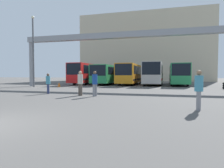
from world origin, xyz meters
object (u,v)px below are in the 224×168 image
(bus_slot_1, at_px, (109,74))
(lamp_post, at_px, (33,49))
(bus_slot_2, at_px, (131,73))
(bus_slot_0, at_px, (89,73))
(pedestrian_near_left, at_px, (199,89))
(pedestrian_near_right, at_px, (48,83))
(pedestrian_near_center, at_px, (95,83))
(bus_slot_4, at_px, (178,73))
(pedestrian_mid_right, at_px, (80,83))
(traffic_cone, at_px, (59,84))
(bus_slot_3, at_px, (154,72))

(bus_slot_1, height_order, lamp_post, lamp_post)
(bus_slot_2, bearing_deg, bus_slot_0, -177.37)
(bus_slot_0, xyz_separation_m, pedestrian_near_left, (14.23, -22.42, -0.98))
(pedestrian_near_right, xyz_separation_m, pedestrian_near_center, (4.34, -0.80, 0.08))
(pedestrian_near_right, bearing_deg, pedestrian_near_center, -139.31)
(pedestrian_near_center, bearing_deg, bus_slot_1, -141.77)
(bus_slot_4, distance_m, pedestrian_mid_right, 20.15)
(pedestrian_mid_right, bearing_deg, traffic_cone, -23.73)
(bus_slot_1, relative_size, bus_slot_3, 1.10)
(bus_slot_0, height_order, bus_slot_2, bus_slot_0)
(traffic_cone, bearing_deg, bus_slot_3, 35.42)
(bus_slot_0, height_order, pedestrian_near_left, bus_slot_0)
(bus_slot_2, xyz_separation_m, pedestrian_near_center, (0.62, -18.63, -0.85))
(bus_slot_1, height_order, pedestrian_mid_right, bus_slot_1)
(traffic_cone, bearing_deg, bus_slot_0, 86.61)
(pedestrian_near_center, xyz_separation_m, traffic_cone, (-8.42, 9.51, -0.66))
(pedestrian_near_right, height_order, pedestrian_mid_right, pedestrian_mid_right)
(pedestrian_near_right, bearing_deg, bus_slot_4, -70.44)
(bus_slot_3, bearing_deg, bus_slot_4, 16.19)
(bus_slot_1, xyz_separation_m, pedestrian_near_right, (-0.08, -17.39, -0.86))
(pedestrian_near_left, height_order, lamp_post, lamp_post)
(bus_slot_3, relative_size, lamp_post, 1.13)
(pedestrian_mid_right, bearing_deg, bus_slot_2, -63.32)
(bus_slot_0, distance_m, bus_slot_4, 14.58)
(bus_slot_2, xyz_separation_m, pedestrian_near_right, (-3.72, -17.83, -0.93))
(bus_slot_1, bearing_deg, traffic_cone, -115.64)
(bus_slot_4, relative_size, pedestrian_mid_right, 6.72)
(bus_slot_0, distance_m, bus_slot_3, 10.95)
(bus_slot_4, height_order, lamp_post, lamp_post)
(traffic_cone, bearing_deg, pedestrian_near_center, -48.47)
(bus_slot_3, bearing_deg, pedestrian_near_left, -81.37)
(bus_slot_4, relative_size, lamp_post, 1.37)
(bus_slot_1, distance_m, pedestrian_near_center, 18.69)
(bus_slot_1, distance_m, bus_slot_4, 10.94)
(pedestrian_mid_right, distance_m, lamp_post, 13.73)
(bus_slot_2, distance_m, pedestrian_near_center, 18.66)
(bus_slot_1, bearing_deg, bus_slot_3, -4.17)
(pedestrian_near_center, relative_size, lamp_post, 0.20)
(pedestrian_near_center, bearing_deg, lamp_post, -101.51)
(bus_slot_2, height_order, traffic_cone, bus_slot_2)
(pedestrian_mid_right, height_order, lamp_post, lamp_post)
(pedestrian_mid_right, bearing_deg, lamp_post, -10.49)
(pedestrian_near_right, bearing_deg, pedestrian_mid_right, -139.87)
(bus_slot_1, xyz_separation_m, traffic_cone, (-4.16, -8.68, -1.44))
(pedestrian_near_center, bearing_deg, bus_slot_4, -174.58)
(pedestrian_near_left, xyz_separation_m, pedestrian_mid_right, (-7.55, 4.31, 0.05))
(pedestrian_near_left, height_order, pedestrian_mid_right, pedestrian_mid_right)
(bus_slot_3, relative_size, pedestrian_near_center, 5.62)
(bus_slot_3, bearing_deg, bus_slot_2, 165.03)
(pedestrian_near_right, distance_m, pedestrian_near_center, 4.41)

